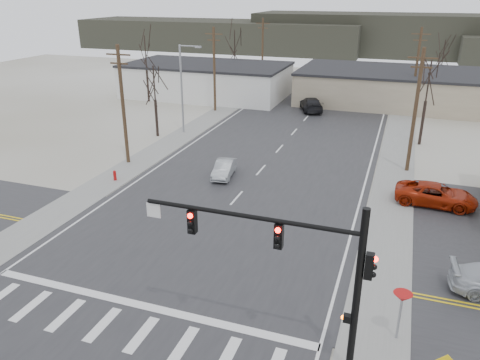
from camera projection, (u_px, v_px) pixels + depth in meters
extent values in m
plane|color=silver|center=(189.00, 253.00, 26.83)|extent=(140.00, 140.00, 0.00)
cube|color=#28272A|center=(264.00, 166.00, 39.92)|extent=(18.00, 110.00, 0.05)
cube|color=#28272A|center=(189.00, 252.00, 26.83)|extent=(90.00, 10.00, 0.04)
cube|color=gray|center=(179.00, 138.00, 47.56)|extent=(3.00, 90.00, 0.06)
cube|color=gray|center=(396.00, 161.00, 41.02)|extent=(3.00, 90.00, 0.06)
cylinder|color=black|center=(357.00, 297.00, 17.04)|extent=(0.28, 0.28, 7.20)
cylinder|color=black|center=(248.00, 216.00, 17.35)|extent=(8.40, 0.18, 0.18)
cube|color=black|center=(279.00, 236.00, 17.21)|extent=(0.32, 0.30, 1.00)
cube|color=black|center=(192.00, 221.00, 18.29)|extent=(0.32, 0.30, 1.00)
sphere|color=#FF0C05|center=(278.00, 230.00, 16.94)|extent=(0.22, 0.22, 0.22)
sphere|color=#FF0C05|center=(190.00, 216.00, 18.02)|extent=(0.22, 0.22, 0.22)
cube|color=black|center=(369.00, 266.00, 16.42)|extent=(0.30, 0.30, 1.00)
cube|color=silver|center=(154.00, 210.00, 18.74)|extent=(0.60, 0.04, 0.60)
cube|color=black|center=(347.00, 318.00, 17.49)|extent=(0.30, 0.25, 0.30)
sphere|color=#FF5905|center=(343.00, 317.00, 17.54)|extent=(0.18, 0.18, 0.18)
cylinder|color=#A50C0C|center=(115.00, 177.00, 36.83)|extent=(0.24, 0.24, 0.70)
sphere|color=#A50C0C|center=(114.00, 172.00, 36.68)|extent=(0.24, 0.24, 0.24)
cylinder|color=gray|center=(399.00, 319.00, 19.84)|extent=(0.10, 0.10, 2.10)
cone|color=#A50C0C|center=(403.00, 297.00, 19.42)|extent=(0.80, 0.80, 0.40)
cube|color=silver|center=(207.00, 81.00, 65.90)|extent=(22.00, 12.00, 4.20)
cube|color=black|center=(206.00, 65.00, 65.05)|extent=(22.30, 12.30, 0.30)
cube|color=tan|center=(401.00, 88.00, 61.42)|extent=(26.00, 14.00, 4.00)
cube|color=black|center=(403.00, 72.00, 60.60)|extent=(26.30, 14.30, 0.30)
cylinder|color=#463520|center=(123.00, 106.00, 38.97)|extent=(0.30, 0.30, 10.00)
cube|color=#463520|center=(118.00, 55.00, 37.39)|extent=(2.20, 0.12, 0.12)
cube|color=#463520|center=(119.00, 63.00, 37.65)|extent=(1.60, 0.12, 0.12)
cylinder|color=#463520|center=(214.00, 70.00, 56.44)|extent=(0.30, 0.30, 10.00)
cube|color=#463520|center=(214.00, 34.00, 54.85)|extent=(2.20, 0.12, 0.12)
cube|color=#463520|center=(214.00, 40.00, 55.11)|extent=(1.60, 0.12, 0.12)
cylinder|color=#463520|center=(262.00, 51.00, 73.90)|extent=(0.30, 0.30, 10.00)
cube|color=#463520|center=(263.00, 23.00, 72.31)|extent=(2.20, 0.12, 0.12)
cube|color=#463520|center=(263.00, 28.00, 72.58)|extent=(1.60, 0.12, 0.12)
cylinder|color=#463520|center=(415.00, 112.00, 37.12)|extent=(0.30, 0.30, 10.00)
cube|color=#463520|center=(423.00, 58.00, 35.53)|extent=(2.20, 0.12, 0.12)
cube|color=#463520|center=(422.00, 67.00, 35.80)|extent=(1.60, 0.12, 0.12)
cylinder|color=#463520|center=(416.00, 70.00, 56.33)|extent=(0.30, 0.30, 10.00)
cube|color=#463520|center=(421.00, 34.00, 54.74)|extent=(2.20, 0.12, 0.12)
cube|color=#463520|center=(420.00, 40.00, 55.01)|extent=(1.60, 0.12, 0.12)
cylinder|color=gray|center=(182.00, 90.00, 47.74)|extent=(0.20, 0.20, 9.00)
cylinder|color=gray|center=(189.00, 46.00, 45.77)|extent=(2.00, 0.12, 0.12)
cube|color=gray|center=(198.00, 47.00, 45.48)|extent=(0.60, 0.25, 0.18)
cylinder|color=black|center=(157.00, 118.00, 47.60)|extent=(0.28, 0.28, 3.75)
cylinder|color=black|center=(154.00, 85.00, 46.33)|extent=(0.14, 0.14, 3.75)
cylinder|color=black|center=(422.00, 123.00, 44.88)|extent=(0.28, 0.28, 4.25)
cylinder|color=black|center=(428.00, 83.00, 43.44)|extent=(0.14, 0.14, 4.25)
cylinder|color=black|center=(235.00, 74.00, 70.47)|extent=(0.28, 0.28, 4.50)
cylinder|color=black|center=(235.00, 46.00, 68.94)|extent=(0.14, 0.14, 4.50)
cylinder|color=black|center=(439.00, 80.00, 66.86)|extent=(0.28, 0.28, 4.00)
cylinder|color=black|center=(443.00, 54.00, 65.50)|extent=(0.14, 0.14, 4.00)
cylinder|color=black|center=(148.00, 85.00, 62.46)|extent=(0.28, 0.28, 4.50)
cylinder|color=black|center=(146.00, 53.00, 60.93)|extent=(0.14, 0.14, 4.50)
cube|color=#333026|center=(219.00, 35.00, 116.64)|extent=(70.00, 18.00, 7.00)
cube|color=#333026|center=(433.00, 36.00, 104.33)|extent=(80.00, 18.00, 9.00)
imported|color=gray|center=(224.00, 169.00, 37.56)|extent=(1.91, 4.03, 1.27)
imported|color=black|center=(311.00, 104.00, 57.92)|extent=(4.20, 6.11, 1.64)
imported|color=black|center=(294.00, 83.00, 71.84)|extent=(2.39, 3.88, 1.23)
imported|color=#9A1F08|center=(436.00, 195.00, 32.49)|extent=(5.59, 2.85, 1.51)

